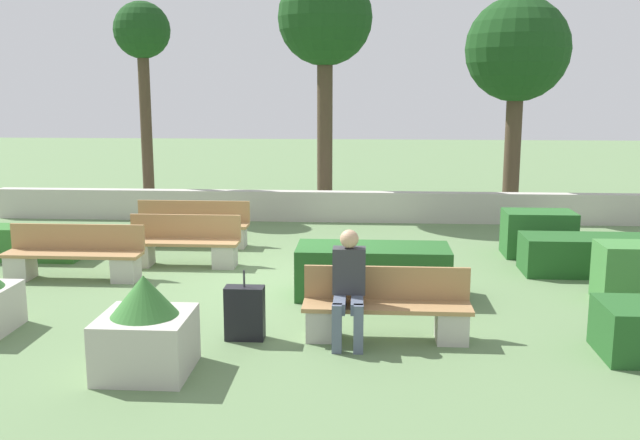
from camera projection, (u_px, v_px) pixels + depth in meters
name	position (u px, v px, depth m)	size (l,w,h in m)	color
ground_plane	(290.00, 285.00, 10.68)	(60.00, 60.00, 0.00)	#607F51
perimeter_wall	(315.00, 206.00, 15.68)	(14.29, 0.30, 0.66)	#B7B2A8
bench_front	(387.00, 312.00, 8.34)	(1.97, 0.49, 0.83)	#A37A4C
bench_left_side	(192.00, 229.00, 13.22)	(2.12, 0.49, 0.83)	#A37A4C
bench_right_side	(183.00, 247.00, 11.76)	(1.86, 0.48, 0.83)	#A37A4C
bench_back	(74.00, 258.00, 10.94)	(2.12, 0.48, 0.83)	#A37A4C
person_seated_man	(349.00, 282.00, 8.16)	(0.38, 0.63, 1.31)	#515B70
hedge_block_near_right	(373.00, 271.00, 10.05)	(2.14, 0.89, 0.72)	#235623
hedge_block_mid_left	(29.00, 243.00, 12.22)	(1.79, 0.63, 0.57)	#33702D
hedge_block_far_left	(538.00, 233.00, 12.45)	(1.20, 0.76, 0.79)	#286028
hedge_block_far_right	(585.00, 255.00, 11.27)	(1.97, 0.84, 0.60)	#235623
planter_corner_right	(146.00, 330.00, 7.33)	(0.92, 0.92, 1.04)	#B7B2A8
suitcase	(245.00, 313.00, 8.33)	(0.46, 0.22, 0.84)	black
tree_leftmost	(142.00, 42.00, 16.10)	(1.27, 1.27, 4.82)	#473828
tree_center_left	(325.00, 23.00, 15.93)	(2.13, 2.13, 5.50)	#473828
tree_center_right	(517.00, 52.00, 16.23)	(2.38, 2.38, 4.95)	#473828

